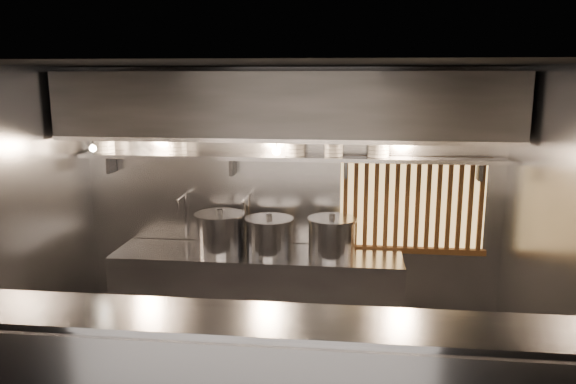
% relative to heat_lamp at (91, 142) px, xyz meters
% --- Properties ---
extents(ceiling, '(4.50, 4.50, 0.00)m').
position_rel_heat_lamp_xyz_m(ceiling, '(1.90, -0.85, 0.73)').
color(ceiling, black).
rests_on(ceiling, wall_back).
extents(wall_back, '(4.50, 0.00, 4.50)m').
position_rel_heat_lamp_xyz_m(wall_back, '(1.90, 0.65, -0.67)').
color(wall_back, gray).
rests_on(wall_back, floor).
extents(wall_left, '(0.00, 3.00, 3.00)m').
position_rel_heat_lamp_xyz_m(wall_left, '(-0.35, -0.85, -0.67)').
color(wall_left, gray).
rests_on(wall_left, floor).
extents(wall_right, '(0.00, 3.00, 3.00)m').
position_rel_heat_lamp_xyz_m(wall_right, '(4.15, -0.85, -0.67)').
color(wall_right, gray).
rests_on(wall_right, floor).
extents(cooking_bench, '(3.00, 0.70, 0.90)m').
position_rel_heat_lamp_xyz_m(cooking_bench, '(1.60, 0.28, -1.62)').
color(cooking_bench, '#A2A2A7').
rests_on(cooking_bench, floor).
extents(bowl_shelf, '(4.40, 0.34, 0.04)m').
position_rel_heat_lamp_xyz_m(bowl_shelf, '(1.90, 0.47, -0.19)').
color(bowl_shelf, '#A2A2A7').
rests_on(bowl_shelf, wall_back).
extents(exhaust_hood, '(4.40, 0.81, 0.65)m').
position_rel_heat_lamp_xyz_m(exhaust_hood, '(1.90, 0.25, 0.36)').
color(exhaust_hood, '#2D2D30').
rests_on(exhaust_hood, ceiling).
extents(wood_screen, '(1.56, 0.09, 1.04)m').
position_rel_heat_lamp_xyz_m(wood_screen, '(3.20, 0.60, -0.69)').
color(wood_screen, '#EBBB69').
rests_on(wood_screen, wall_back).
extents(faucet_left, '(0.04, 0.30, 0.50)m').
position_rel_heat_lamp_xyz_m(faucet_left, '(0.75, 0.52, -0.76)').
color(faucet_left, silver).
rests_on(faucet_left, wall_back).
extents(faucet_right, '(0.04, 0.30, 0.50)m').
position_rel_heat_lamp_xyz_m(faucet_right, '(1.45, 0.52, -0.76)').
color(faucet_right, silver).
rests_on(faucet_right, wall_back).
extents(heat_lamp, '(0.25, 0.35, 0.20)m').
position_rel_heat_lamp_xyz_m(heat_lamp, '(0.00, 0.00, 0.00)').
color(heat_lamp, '#A2A2A7').
rests_on(heat_lamp, exhaust_hood).
extents(pendant_bulb, '(0.09, 0.09, 0.19)m').
position_rel_heat_lamp_xyz_m(pendant_bulb, '(1.80, 0.35, -0.11)').
color(pendant_bulb, '#2D2D30').
rests_on(pendant_bulb, exhaust_hood).
extents(stock_pot_left, '(0.64, 0.64, 0.45)m').
position_rel_heat_lamp_xyz_m(stock_pot_left, '(1.21, 0.30, -0.96)').
color(stock_pot_left, '#A2A2A7').
rests_on(stock_pot_left, cooking_bench).
extents(stock_pot_mid, '(0.56, 0.56, 0.42)m').
position_rel_heat_lamp_xyz_m(stock_pot_mid, '(1.73, 0.27, -0.98)').
color(stock_pot_mid, '#A2A2A7').
rests_on(stock_pot_mid, cooking_bench).
extents(stock_pot_right, '(0.66, 0.66, 0.44)m').
position_rel_heat_lamp_xyz_m(stock_pot_right, '(2.37, 0.26, -0.96)').
color(stock_pot_right, '#A2A2A7').
rests_on(stock_pot_right, cooking_bench).
extents(bowl_stack_0, '(0.23, 0.23, 0.13)m').
position_rel_heat_lamp_xyz_m(bowl_stack_0, '(-0.08, 0.47, -0.10)').
color(bowl_stack_0, white).
rests_on(bowl_stack_0, bowl_shelf).
extents(bowl_stack_1, '(0.21, 0.21, 0.13)m').
position_rel_heat_lamp_xyz_m(bowl_stack_1, '(0.73, 0.47, -0.10)').
color(bowl_stack_1, white).
rests_on(bowl_stack_1, bowl_shelf).
extents(bowl_stack_2, '(0.22, 0.22, 0.13)m').
position_rel_heat_lamp_xyz_m(bowl_stack_2, '(1.97, 0.47, -0.10)').
color(bowl_stack_2, white).
rests_on(bowl_stack_2, bowl_shelf).
extents(bowl_stack_3, '(0.20, 0.20, 0.13)m').
position_rel_heat_lamp_xyz_m(bowl_stack_3, '(2.37, 0.47, -0.10)').
color(bowl_stack_3, white).
rests_on(bowl_stack_3, bowl_shelf).
extents(bowl_stack_4, '(0.23, 0.23, 0.17)m').
position_rel_heat_lamp_xyz_m(bowl_stack_4, '(2.82, 0.47, -0.08)').
color(bowl_stack_4, white).
rests_on(bowl_stack_4, bowl_shelf).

